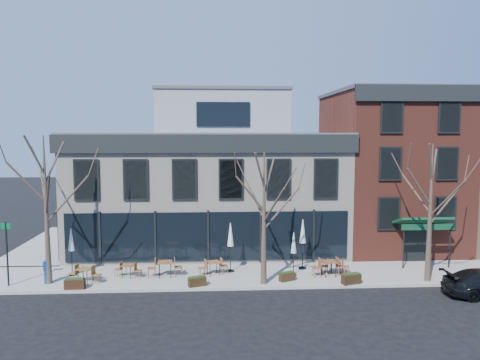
{
  "coord_description": "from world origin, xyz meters",
  "views": [
    {
      "loc": [
        0.37,
        -28.15,
        8.2
      ],
      "look_at": [
        2.06,
        2.0,
        5.14
      ],
      "focal_mm": 35.0,
      "sensor_mm": 36.0,
      "label": 1
    }
  ],
  "objects": [
    {
      "name": "tree_corner",
      "position": [
        -8.49,
        -3.2,
        4.25
      ],
      "size": [
        3.93,
        3.98,
        7.92
      ],
      "color": "#382B21",
      "rests_on": "sidewalk_front"
    },
    {
      "name": "planter_2",
      "position": [
        4.34,
        -3.5,
        0.4
      ],
      "size": [
        0.95,
        0.69,
        0.49
      ],
      "color": "black",
      "rests_on": "sidewalk_front"
    },
    {
      "name": "cafe_set_4",
      "position": [
        6.8,
        -2.75,
        0.67
      ],
      "size": [
        1.98,
        0.87,
        1.02
      ],
      "color": "brown",
      "rests_on": "sidewalk_front"
    },
    {
      "name": "cafe_set_1",
      "position": [
        -4.45,
        -2.34,
        0.58
      ],
      "size": [
        1.63,
        0.79,
        0.84
      ],
      "color": "brown",
      "rests_on": "sidewalk_front"
    },
    {
      "name": "sidewalk_side",
      "position": [
        -11.25,
        6.0,
        0.07
      ],
      "size": [
        4.5,
        12.0,
        0.15
      ],
      "primitive_type": "cube",
      "color": "gray",
      "rests_on": "ground"
    },
    {
      "name": "umbrella_0",
      "position": [
        -7.69,
        -1.81,
        2.05
      ],
      "size": [
        0.43,
        0.43,
        2.7
      ],
      "color": "black",
      "rests_on": "sidewalk_front"
    },
    {
      "name": "cafe_set_5",
      "position": [
        7.3,
        -2.32,
        0.58
      ],
      "size": [
        1.64,
        0.72,
        0.85
      ],
      "color": "brown",
      "rests_on": "sidewalk_front"
    },
    {
      "name": "umbrella_4",
      "position": [
        5.6,
        -1.26,
        2.25
      ],
      "size": [
        0.48,
        0.48,
        2.97
      ],
      "color": "black",
      "rests_on": "sidewalk_front"
    },
    {
      "name": "planter_1",
      "position": [
        -0.55,
        -4.12,
        0.41
      ],
      "size": [
        1.01,
        0.68,
        0.52
      ],
      "color": "black",
      "rests_on": "sidewalk_front"
    },
    {
      "name": "planter_3",
      "position": [
        7.68,
        -4.2,
        0.44
      ],
      "size": [
        1.11,
        0.68,
        0.58
      ],
      "color": "black",
      "rests_on": "sidewalk_front"
    },
    {
      "name": "cafe_set_2",
      "position": [
        -2.4,
        -2.37,
        0.69
      ],
      "size": [
        2.02,
        0.87,
        1.05
      ],
      "color": "brown",
      "rests_on": "sidewalk_front"
    },
    {
      "name": "call_box",
      "position": [
        -8.64,
        -3.26,
        0.85
      ],
      "size": [
        0.26,
        0.26,
        1.32
      ],
      "color": "#0B3E94",
      "rests_on": "sidewalk_front"
    },
    {
      "name": "tree_right",
      "position": [
        12.01,
        -3.9,
        4.02
      ],
      "size": [
        3.72,
        3.77,
        7.48
      ],
      "color": "#382B21",
      "rests_on": "sidewalk_front"
    },
    {
      "name": "corner_building",
      "position": [
        0.07,
        5.07,
        4.72
      ],
      "size": [
        18.39,
        10.39,
        11.1
      ],
      "color": "beige",
      "rests_on": "ground"
    },
    {
      "name": "sidewalk_front",
      "position": [
        3.25,
        -2.15,
        0.07
      ],
      "size": [
        33.5,
        4.7,
        0.15
      ],
      "primitive_type": "cube",
      "color": "gray",
      "rests_on": "ground"
    },
    {
      "name": "cafe_set_0",
      "position": [
        -6.6,
        -3.19,
        0.64
      ],
      "size": [
        1.88,
        0.96,
        0.96
      ],
      "color": "brown",
      "rests_on": "sidewalk_front"
    },
    {
      "name": "tree_mid",
      "position": [
        3.01,
        -3.9,
        3.79
      ],
      "size": [
        3.5,
        3.55,
        7.04
      ],
      "color": "#382B21",
      "rests_on": "sidewalk_front"
    },
    {
      "name": "sign_pole",
      "position": [
        -10.5,
        -3.5,
        2.07
      ],
      "size": [
        0.5,
        0.1,
        3.4
      ],
      "color": "black",
      "rests_on": "sidewalk_front"
    },
    {
      "name": "red_brick_building",
      "position": [
        13.0,
        4.98,
        5.64
      ],
      "size": [
        8.2,
        11.78,
        11.18
      ],
      "color": "maroon",
      "rests_on": "ground"
    },
    {
      "name": "umbrella_3",
      "position": [
        4.83,
        -2.58,
        1.9
      ],
      "size": [
        0.4,
        0.4,
        2.48
      ],
      "color": "black",
      "rests_on": "sidewalk_front"
    },
    {
      "name": "ground",
      "position": [
        0.0,
        0.0,
        0.0
      ],
      "size": [
        120.0,
        120.0,
        0.0
      ],
      "primitive_type": "plane",
      "color": "black",
      "rests_on": "ground"
    },
    {
      "name": "planter_0",
      "position": [
        -6.85,
        -4.2,
        0.43
      ],
      "size": [
        1.03,
        0.44,
        0.57
      ],
      "color": "black",
      "rests_on": "sidewalk_front"
    },
    {
      "name": "umbrella_2",
      "position": [
        1.31,
        -1.61,
        2.18
      ],
      "size": [
        0.46,
        0.46,
        2.88
      ],
      "color": "black",
      "rests_on": "sidewalk_front"
    },
    {
      "name": "cafe_set_3",
      "position": [
        0.31,
        -2.16,
        0.62
      ],
      "size": [
        1.79,
        0.91,
        0.92
      ],
      "color": "brown",
      "rests_on": "sidewalk_front"
    }
  ]
}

